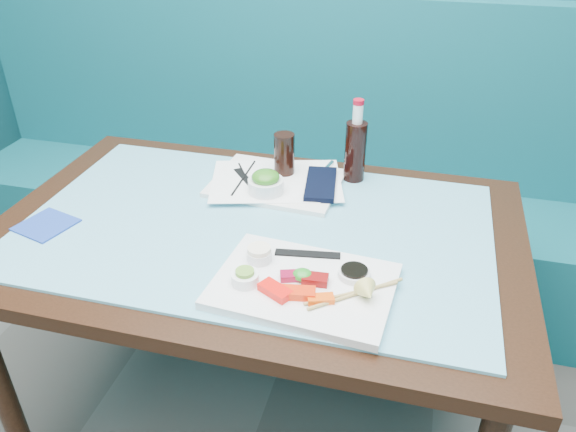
% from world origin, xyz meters
% --- Properties ---
extents(booth_bench, '(3.00, 0.56, 1.17)m').
position_xyz_m(booth_bench, '(0.00, 2.29, 0.37)').
color(booth_bench, '#0F5861').
rests_on(booth_bench, ground).
extents(dining_table, '(1.40, 0.90, 0.75)m').
position_xyz_m(dining_table, '(0.00, 1.45, 0.67)').
color(dining_table, black).
rests_on(dining_table, ground).
extents(glass_top, '(1.22, 0.76, 0.01)m').
position_xyz_m(glass_top, '(0.00, 1.45, 0.75)').
color(glass_top, '#65B2CA').
rests_on(glass_top, dining_table).
extents(sashimi_plate, '(0.42, 0.31, 0.02)m').
position_xyz_m(sashimi_plate, '(0.19, 1.22, 0.77)').
color(sashimi_plate, white).
rests_on(sashimi_plate, glass_top).
extents(salmon_left, '(0.08, 0.07, 0.02)m').
position_xyz_m(salmon_left, '(0.14, 1.17, 0.79)').
color(salmon_left, '#F71109').
rests_on(salmon_left, sashimi_plate).
extents(salmon_mid, '(0.08, 0.05, 0.02)m').
position_xyz_m(salmon_mid, '(0.19, 1.17, 0.79)').
color(salmon_mid, red).
rests_on(salmon_mid, sashimi_plate).
extents(salmon_right, '(0.06, 0.05, 0.01)m').
position_xyz_m(salmon_right, '(0.24, 1.17, 0.79)').
color(salmon_right, '#FF500A').
rests_on(salmon_right, sashimi_plate).
extents(tuna_left, '(0.06, 0.04, 0.02)m').
position_xyz_m(tuna_left, '(0.16, 1.23, 0.79)').
color(tuna_left, maroon).
rests_on(tuna_left, sashimi_plate).
extents(tuna_right, '(0.06, 0.04, 0.02)m').
position_xyz_m(tuna_right, '(0.21, 1.23, 0.79)').
color(tuna_right, maroon).
rests_on(tuna_right, sashimi_plate).
extents(seaweed_garnish, '(0.06, 0.05, 0.02)m').
position_xyz_m(seaweed_garnish, '(0.18, 1.23, 0.79)').
color(seaweed_garnish, '#21891F').
rests_on(seaweed_garnish, sashimi_plate).
extents(ramekin_wasabi, '(0.07, 0.07, 0.03)m').
position_xyz_m(ramekin_wasabi, '(0.06, 1.19, 0.79)').
color(ramekin_wasabi, white).
rests_on(ramekin_wasabi, sashimi_plate).
extents(wasabi_fill, '(0.05, 0.05, 0.01)m').
position_xyz_m(wasabi_fill, '(0.06, 1.19, 0.81)').
color(wasabi_fill, '#679E33').
rests_on(wasabi_fill, ramekin_wasabi).
extents(ramekin_ginger, '(0.07, 0.07, 0.02)m').
position_xyz_m(ramekin_ginger, '(0.07, 1.28, 0.79)').
color(ramekin_ginger, silver).
rests_on(ramekin_ginger, sashimi_plate).
extents(ginger_fill, '(0.06, 0.06, 0.01)m').
position_xyz_m(ginger_fill, '(0.07, 1.28, 0.81)').
color(ginger_fill, white).
rests_on(ginger_fill, ramekin_ginger).
extents(soy_dish, '(0.08, 0.08, 0.01)m').
position_xyz_m(soy_dish, '(0.29, 1.27, 0.79)').
color(soy_dish, silver).
rests_on(soy_dish, sashimi_plate).
extents(soy_fill, '(0.08, 0.08, 0.01)m').
position_xyz_m(soy_fill, '(0.29, 1.27, 0.80)').
color(soy_fill, black).
rests_on(soy_fill, soy_dish).
extents(lemon_wedge, '(0.06, 0.06, 0.05)m').
position_xyz_m(lemon_wedge, '(0.33, 1.19, 0.80)').
color(lemon_wedge, '#D7CB66').
rests_on(lemon_wedge, sashimi_plate).
extents(chopstick_sleeve, '(0.16, 0.05, 0.00)m').
position_xyz_m(chopstick_sleeve, '(0.17, 1.33, 0.78)').
color(chopstick_sleeve, black).
rests_on(chopstick_sleeve, sashimi_plate).
extents(wooden_chopstick_a, '(0.19, 0.13, 0.01)m').
position_xyz_m(wooden_chopstick_a, '(0.30, 1.21, 0.78)').
color(wooden_chopstick_a, '#A4894D').
rests_on(wooden_chopstick_a, sashimi_plate).
extents(wooden_chopstick_b, '(0.19, 0.16, 0.01)m').
position_xyz_m(wooden_chopstick_b, '(0.31, 1.21, 0.78)').
color(wooden_chopstick_b, tan).
rests_on(wooden_chopstick_b, sashimi_plate).
extents(serving_tray, '(0.39, 0.30, 0.01)m').
position_xyz_m(serving_tray, '(-0.01, 1.68, 0.76)').
color(serving_tray, white).
rests_on(serving_tray, glass_top).
extents(paper_placemat, '(0.44, 0.36, 0.00)m').
position_xyz_m(paper_placemat, '(-0.01, 1.68, 0.77)').
color(paper_placemat, white).
rests_on(paper_placemat, serving_tray).
extents(seaweed_bowl, '(0.13, 0.13, 0.04)m').
position_xyz_m(seaweed_bowl, '(-0.02, 1.61, 0.79)').
color(seaweed_bowl, white).
rests_on(seaweed_bowl, serving_tray).
extents(seaweed_salad, '(0.09, 0.09, 0.04)m').
position_xyz_m(seaweed_salad, '(-0.02, 1.61, 0.82)').
color(seaweed_salad, '#30771B').
rests_on(seaweed_salad, seaweed_bowl).
extents(cola_glass, '(0.07, 0.07, 0.13)m').
position_xyz_m(cola_glass, '(0.00, 1.74, 0.84)').
color(cola_glass, black).
rests_on(cola_glass, serving_tray).
extents(navy_pouch, '(0.11, 0.21, 0.02)m').
position_xyz_m(navy_pouch, '(0.13, 1.68, 0.78)').
color(navy_pouch, black).
rests_on(navy_pouch, serving_tray).
extents(fork, '(0.03, 0.10, 0.01)m').
position_xyz_m(fork, '(0.12, 1.79, 0.78)').
color(fork, white).
rests_on(fork, serving_tray).
extents(black_chopstick_a, '(0.01, 0.23, 0.01)m').
position_xyz_m(black_chopstick_a, '(-0.11, 1.67, 0.77)').
color(black_chopstick_a, black).
rests_on(black_chopstick_a, serving_tray).
extents(black_chopstick_b, '(0.11, 0.18, 0.01)m').
position_xyz_m(black_chopstick_b, '(-0.10, 1.67, 0.77)').
color(black_chopstick_b, black).
rests_on(black_chopstick_b, serving_tray).
extents(tray_sleeve, '(0.10, 0.12, 0.00)m').
position_xyz_m(tray_sleeve, '(-0.10, 1.67, 0.77)').
color(tray_sleeve, black).
rests_on(tray_sleeve, serving_tray).
extents(cola_bottle_body, '(0.08, 0.08, 0.18)m').
position_xyz_m(cola_bottle_body, '(0.21, 1.78, 0.85)').
color(cola_bottle_body, black).
rests_on(cola_bottle_body, glass_top).
extents(cola_bottle_neck, '(0.04, 0.04, 0.06)m').
position_xyz_m(cola_bottle_neck, '(0.21, 1.78, 0.97)').
color(cola_bottle_neck, white).
rests_on(cola_bottle_neck, cola_bottle_body).
extents(cola_bottle_cap, '(0.04, 0.04, 0.01)m').
position_xyz_m(cola_bottle_cap, '(0.21, 1.78, 1.00)').
color(cola_bottle_cap, '#B50B20').
rests_on(cola_bottle_cap, cola_bottle_neck).
extents(blue_napkin, '(0.16, 0.16, 0.01)m').
position_xyz_m(blue_napkin, '(-0.54, 1.31, 0.76)').
color(blue_napkin, '#1B3A96').
rests_on(blue_napkin, glass_top).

